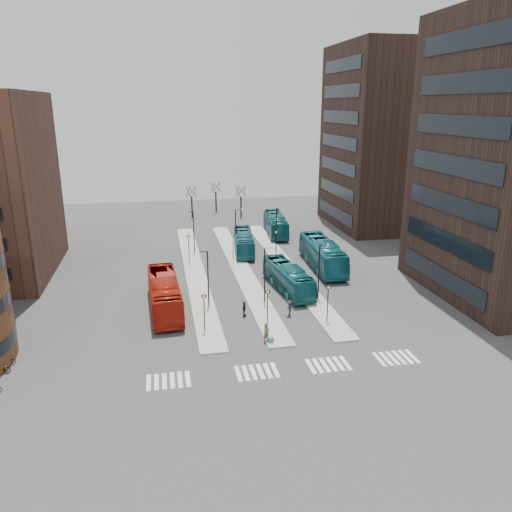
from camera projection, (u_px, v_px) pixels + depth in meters
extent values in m
plane|color=#323234|center=(281.00, 398.00, 36.36)|extent=(160.00, 160.00, 0.00)
cube|color=gray|center=(195.00, 271.00, 63.76)|extent=(2.50, 45.00, 0.15)
cube|color=gray|center=(241.00, 268.00, 64.86)|extent=(2.50, 45.00, 0.15)
cube|color=gray|center=(286.00, 265.00, 65.96)|extent=(2.50, 45.00, 0.15)
cube|color=#1C259D|center=(271.00, 340.00, 44.55)|extent=(0.56, 0.48, 0.61)
imported|color=#AA1B0D|center=(164.00, 294.00, 51.59)|extent=(3.51, 12.63, 3.48)
imported|color=#12565A|center=(288.00, 278.00, 56.99)|extent=(3.78, 11.08, 3.02)
imported|color=#155D6A|center=(244.00, 242.00, 71.75)|extent=(3.70, 10.87, 2.97)
imported|color=#16606E|center=(322.00, 254.00, 64.77)|extent=(3.64, 13.30, 3.67)
imported|color=#12575D|center=(276.00, 224.00, 81.63)|extent=(3.93, 12.04, 3.29)
imported|color=brown|center=(266.00, 333.00, 44.71)|extent=(0.78, 0.75, 1.80)
imported|color=black|center=(177.00, 302.00, 51.75)|extent=(0.90, 0.73, 1.75)
imported|color=black|center=(244.00, 309.00, 50.20)|extent=(0.72, 1.01, 1.59)
imported|color=black|center=(289.00, 308.00, 50.31)|extent=(0.66, 1.08, 1.62)
imported|color=gray|center=(1.00, 368.00, 39.56)|extent=(1.57, 0.71, 0.91)
imported|color=gray|center=(5.00, 362.00, 40.69)|extent=(1.61, 0.85, 0.80)
cube|color=silver|center=(149.00, 383.00, 38.37)|extent=(0.35, 2.40, 0.01)
cube|color=silver|center=(157.00, 382.00, 38.48)|extent=(0.35, 2.40, 0.01)
cube|color=silver|center=(164.00, 381.00, 38.59)|extent=(0.35, 2.40, 0.01)
cube|color=silver|center=(172.00, 380.00, 38.70)|extent=(0.35, 2.40, 0.01)
cube|color=silver|center=(180.00, 379.00, 38.81)|extent=(0.35, 2.40, 0.01)
cube|color=silver|center=(188.00, 379.00, 38.92)|extent=(0.35, 2.40, 0.01)
cube|color=silver|center=(238.00, 374.00, 39.66)|extent=(0.35, 2.40, 0.01)
cube|color=silver|center=(246.00, 373.00, 39.77)|extent=(0.35, 2.40, 0.01)
cube|color=silver|center=(253.00, 372.00, 39.88)|extent=(0.35, 2.40, 0.01)
cube|color=silver|center=(260.00, 371.00, 39.99)|extent=(0.35, 2.40, 0.01)
cube|color=silver|center=(268.00, 371.00, 40.10)|extent=(0.35, 2.40, 0.01)
cube|color=silver|center=(275.00, 370.00, 40.21)|extent=(0.35, 2.40, 0.01)
cube|color=silver|center=(311.00, 366.00, 40.76)|extent=(0.35, 2.40, 0.01)
cube|color=silver|center=(318.00, 366.00, 40.87)|extent=(0.35, 2.40, 0.01)
cube|color=silver|center=(325.00, 365.00, 40.98)|extent=(0.35, 2.40, 0.01)
cube|color=silver|center=(332.00, 364.00, 41.09)|extent=(0.35, 2.40, 0.01)
cube|color=silver|center=(339.00, 363.00, 41.20)|extent=(0.35, 2.40, 0.01)
cube|color=silver|center=(345.00, 363.00, 41.31)|extent=(0.35, 2.40, 0.01)
cube|color=silver|center=(379.00, 359.00, 41.86)|extent=(0.35, 2.40, 0.01)
cube|color=silver|center=(386.00, 359.00, 41.97)|extent=(0.35, 2.40, 0.01)
cube|color=silver|center=(393.00, 358.00, 42.08)|extent=(0.35, 2.40, 0.01)
cube|color=silver|center=(399.00, 357.00, 42.19)|extent=(0.35, 2.40, 0.01)
cube|color=silver|center=(406.00, 357.00, 42.30)|extent=(0.35, 2.40, 0.01)
cube|color=silver|center=(412.00, 356.00, 42.41)|extent=(0.35, 2.40, 0.01)
cube|color=black|center=(441.00, 276.00, 54.67)|extent=(0.12, 16.00, 2.00)
cube|color=black|center=(445.00, 241.00, 53.50)|extent=(0.12, 16.00, 2.00)
cube|color=black|center=(449.00, 204.00, 52.33)|extent=(0.12, 16.00, 2.00)
cube|color=black|center=(453.00, 165.00, 51.16)|extent=(0.12, 16.00, 2.00)
cube|color=black|center=(458.00, 125.00, 49.99)|extent=(0.12, 16.00, 2.00)
cube|color=black|center=(463.00, 83.00, 48.82)|extent=(0.12, 16.00, 2.00)
cube|color=black|center=(468.00, 39.00, 47.65)|extent=(0.12, 16.00, 2.00)
cube|color=black|center=(395.00, 138.00, 84.77)|extent=(20.00, 20.00, 30.00)
cube|color=black|center=(335.00, 212.00, 86.58)|extent=(0.12, 16.00, 2.00)
cube|color=black|center=(336.00, 189.00, 85.41)|extent=(0.12, 16.00, 2.00)
cube|color=black|center=(337.00, 166.00, 84.24)|extent=(0.12, 16.00, 2.00)
cube|color=black|center=(338.00, 142.00, 83.07)|extent=(0.12, 16.00, 2.00)
cube|color=black|center=(340.00, 117.00, 81.90)|extent=(0.12, 16.00, 2.00)
cube|color=black|center=(341.00, 91.00, 80.73)|extent=(0.12, 16.00, 2.00)
cube|color=black|center=(342.00, 65.00, 79.56)|extent=(0.12, 16.00, 2.00)
cylinder|color=black|center=(204.00, 314.00, 46.26)|extent=(0.10, 0.10, 3.50)
cube|color=black|center=(204.00, 296.00, 45.75)|extent=(0.45, 0.10, 0.30)
cube|color=yellow|center=(204.00, 296.00, 45.69)|extent=(0.20, 0.02, 0.20)
cylinder|color=black|center=(189.00, 249.00, 66.91)|extent=(0.10, 0.10, 3.50)
cube|color=black|center=(188.00, 236.00, 66.40)|extent=(0.45, 0.10, 0.30)
cube|color=yellow|center=(188.00, 236.00, 66.34)|extent=(0.20, 0.02, 0.20)
cylinder|color=black|center=(267.00, 309.00, 47.36)|extent=(0.10, 0.10, 3.50)
cube|color=black|center=(268.00, 292.00, 46.85)|extent=(0.45, 0.10, 0.30)
cube|color=yellow|center=(268.00, 292.00, 46.79)|extent=(0.20, 0.02, 0.20)
cylinder|color=black|center=(233.00, 247.00, 68.01)|extent=(0.10, 0.10, 3.50)
cube|color=black|center=(233.00, 234.00, 67.50)|extent=(0.45, 0.10, 0.30)
cube|color=yellow|center=(233.00, 234.00, 67.44)|extent=(0.20, 0.02, 0.20)
cylinder|color=black|center=(328.00, 304.00, 48.46)|extent=(0.10, 0.10, 3.50)
cube|color=black|center=(328.00, 287.00, 47.95)|extent=(0.45, 0.10, 0.30)
cube|color=yellow|center=(329.00, 288.00, 47.89)|extent=(0.20, 0.02, 0.20)
cylinder|color=black|center=(276.00, 244.00, 69.11)|extent=(0.10, 0.10, 3.50)
cube|color=black|center=(276.00, 232.00, 68.60)|extent=(0.45, 0.10, 0.30)
cube|color=yellow|center=(276.00, 232.00, 68.54)|extent=(0.20, 0.02, 0.20)
cylinder|color=black|center=(208.00, 279.00, 51.71)|extent=(0.14, 0.14, 6.00)
cylinder|color=black|center=(203.00, 252.00, 50.75)|extent=(0.90, 0.08, 0.08)
sphere|color=silver|center=(198.00, 252.00, 50.67)|extent=(0.24, 0.24, 0.24)
cylinder|color=black|center=(194.00, 232.00, 70.48)|extent=(0.14, 0.14, 6.00)
cylinder|color=black|center=(190.00, 212.00, 69.52)|extent=(0.90, 0.08, 0.08)
sphere|color=silver|center=(187.00, 212.00, 69.44)|extent=(0.24, 0.24, 0.24)
cylinder|color=black|center=(265.00, 275.00, 52.81)|extent=(0.14, 0.14, 6.00)
cylinder|color=black|center=(269.00, 248.00, 52.02)|extent=(0.90, 0.08, 0.08)
sphere|color=silver|center=(273.00, 248.00, 52.10)|extent=(0.24, 0.24, 0.24)
cylinder|color=black|center=(236.00, 230.00, 71.58)|extent=(0.14, 0.14, 6.00)
cylinder|color=black|center=(239.00, 210.00, 70.79)|extent=(0.90, 0.08, 0.08)
sphere|color=silver|center=(242.00, 210.00, 70.87)|extent=(0.24, 0.24, 0.24)
cylinder|color=black|center=(319.00, 272.00, 53.91)|extent=(0.14, 0.14, 6.00)
cylinder|color=black|center=(324.00, 245.00, 53.12)|extent=(0.90, 0.08, 0.08)
sphere|color=silver|center=(328.00, 245.00, 53.20)|extent=(0.24, 0.24, 0.24)
cylinder|color=black|center=(276.00, 228.00, 72.68)|extent=(0.14, 0.14, 6.00)
cylinder|color=black|center=(280.00, 208.00, 71.89)|extent=(0.90, 0.08, 0.08)
sphere|color=silver|center=(283.00, 208.00, 71.97)|extent=(0.24, 0.24, 0.24)
cylinder|color=black|center=(192.00, 207.00, 93.60)|extent=(0.30, 0.30, 4.00)
cylinder|color=black|center=(195.00, 191.00, 92.88)|extent=(0.10, 1.56, 1.95)
cylinder|color=black|center=(192.00, 191.00, 93.42)|extent=(1.48, 0.59, 1.97)
cylinder|color=black|center=(188.00, 191.00, 93.03)|extent=(0.90, 1.31, 1.99)
cylinder|color=black|center=(188.00, 192.00, 92.26)|extent=(0.89, 1.31, 1.99)
cylinder|color=black|center=(193.00, 192.00, 92.17)|extent=(1.48, 0.58, 1.97)
cylinder|color=black|center=(216.00, 202.00, 98.27)|extent=(0.30, 0.30, 4.00)
cylinder|color=black|center=(219.00, 187.00, 97.55)|extent=(0.10, 1.56, 1.95)
cylinder|color=black|center=(216.00, 187.00, 98.09)|extent=(1.48, 0.59, 1.97)
cylinder|color=black|center=(213.00, 187.00, 97.70)|extent=(0.90, 1.31, 1.99)
cylinder|color=black|center=(213.00, 188.00, 96.93)|extent=(0.89, 1.31, 1.99)
cylinder|color=black|center=(217.00, 188.00, 96.84)|extent=(1.48, 0.58, 1.97)
cylinder|color=black|center=(241.00, 207.00, 93.37)|extent=(0.30, 0.30, 4.00)
cylinder|color=black|center=(245.00, 192.00, 92.65)|extent=(0.10, 1.56, 1.95)
cylinder|color=black|center=(241.00, 191.00, 93.19)|extent=(1.48, 0.59, 1.97)
cylinder|color=black|center=(237.00, 192.00, 92.81)|extent=(0.90, 1.31, 1.99)
cylinder|color=black|center=(238.00, 192.00, 92.03)|extent=(0.89, 1.31, 1.99)
cylinder|color=black|center=(243.00, 192.00, 91.94)|extent=(1.48, 0.58, 1.97)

